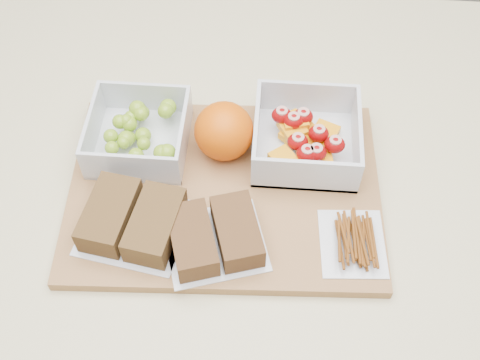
% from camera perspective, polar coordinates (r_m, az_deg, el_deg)
% --- Properties ---
extents(counter, '(1.20, 0.90, 0.90)m').
position_cam_1_polar(counter, '(1.22, -0.38, -13.48)').
color(counter, beige).
rests_on(counter, ground).
extents(cutting_board, '(0.43, 0.32, 0.02)m').
position_cam_1_polar(cutting_board, '(0.82, -1.47, -1.02)').
color(cutting_board, '#9F7041').
rests_on(cutting_board, counter).
extents(grape_container, '(0.13, 0.13, 0.06)m').
position_cam_1_polar(grape_container, '(0.85, -9.45, 4.45)').
color(grape_container, silver).
rests_on(grape_container, cutting_board).
extents(fruit_container, '(0.14, 0.14, 0.06)m').
position_cam_1_polar(fruit_container, '(0.84, 6.23, 3.94)').
color(fruit_container, silver).
rests_on(fruit_container, cutting_board).
extents(orange, '(0.08, 0.08, 0.08)m').
position_cam_1_polar(orange, '(0.82, -1.53, 4.66)').
color(orange, '#E65905').
rests_on(orange, cutting_board).
extents(sandwich_bag_left, '(0.15, 0.14, 0.04)m').
position_cam_1_polar(sandwich_bag_left, '(0.77, -10.15, -3.77)').
color(sandwich_bag_left, silver).
rests_on(sandwich_bag_left, cutting_board).
extents(sandwich_bag_center, '(0.15, 0.14, 0.04)m').
position_cam_1_polar(sandwich_bag_center, '(0.75, -2.40, -5.34)').
color(sandwich_bag_center, silver).
rests_on(sandwich_bag_center, cutting_board).
extents(pretzel_bag, '(0.09, 0.10, 0.02)m').
position_cam_1_polar(pretzel_bag, '(0.77, 10.70, -5.57)').
color(pretzel_bag, silver).
rests_on(pretzel_bag, cutting_board).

